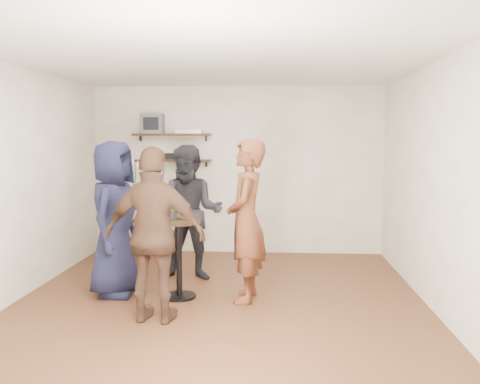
{
  "coord_description": "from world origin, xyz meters",
  "views": [
    {
      "loc": [
        0.61,
        -5.39,
        1.79
      ],
      "look_at": [
        0.2,
        0.4,
        1.18
      ],
      "focal_mm": 38.0,
      "sensor_mm": 36.0,
      "label": 1
    }
  ],
  "objects_px": {
    "drinks_table": "(179,248)",
    "side_table": "(135,224)",
    "radio": "(172,156)",
    "person_plaid": "(246,221)",
    "crt_monitor": "(153,124)",
    "dvd_deck": "(189,132)",
    "person_navy": "(114,219)",
    "person_brown": "(155,235)",
    "person_dark": "(191,213)"
  },
  "relations": [
    {
      "from": "crt_monitor",
      "to": "dvd_deck",
      "type": "distance_m",
      "value": 0.58
    },
    {
      "from": "crt_monitor",
      "to": "person_brown",
      "type": "xyz_separation_m",
      "value": [
        0.73,
        -2.99,
        -1.16
      ]
    },
    {
      "from": "crt_monitor",
      "to": "person_navy",
      "type": "relative_size",
      "value": 0.18
    },
    {
      "from": "radio",
      "to": "person_plaid",
      "type": "bearing_deg",
      "value": -60.37
    },
    {
      "from": "person_plaid",
      "to": "person_dark",
      "type": "relative_size",
      "value": 1.05
    },
    {
      "from": "side_table",
      "to": "drinks_table",
      "type": "distance_m",
      "value": 2.07
    },
    {
      "from": "person_plaid",
      "to": "dvd_deck",
      "type": "bearing_deg",
      "value": -153.46
    },
    {
      "from": "crt_monitor",
      "to": "side_table",
      "type": "height_order",
      "value": "crt_monitor"
    },
    {
      "from": "crt_monitor",
      "to": "dvd_deck",
      "type": "height_order",
      "value": "crt_monitor"
    },
    {
      "from": "radio",
      "to": "person_dark",
      "type": "height_order",
      "value": "person_dark"
    },
    {
      "from": "dvd_deck",
      "to": "radio",
      "type": "relative_size",
      "value": 1.82
    },
    {
      "from": "dvd_deck",
      "to": "drinks_table",
      "type": "distance_m",
      "value": 2.61
    },
    {
      "from": "dvd_deck",
      "to": "radio",
      "type": "bearing_deg",
      "value": 180.0
    },
    {
      "from": "dvd_deck",
      "to": "person_navy",
      "type": "height_order",
      "value": "dvd_deck"
    },
    {
      "from": "drinks_table",
      "to": "side_table",
      "type": "bearing_deg",
      "value": 119.12
    },
    {
      "from": "radio",
      "to": "person_plaid",
      "type": "distance_m",
      "value": 2.69
    },
    {
      "from": "person_plaid",
      "to": "person_navy",
      "type": "bearing_deg",
      "value": -91.17
    },
    {
      "from": "drinks_table",
      "to": "person_dark",
      "type": "relative_size",
      "value": 0.52
    },
    {
      "from": "radio",
      "to": "person_dark",
      "type": "relative_size",
      "value": 0.13
    },
    {
      "from": "crt_monitor",
      "to": "radio",
      "type": "distance_m",
      "value": 0.57
    },
    {
      "from": "dvd_deck",
      "to": "side_table",
      "type": "xyz_separation_m",
      "value": [
        -0.75,
        -0.43,
        -1.38
      ]
    },
    {
      "from": "radio",
      "to": "person_brown",
      "type": "relative_size",
      "value": 0.13
    },
    {
      "from": "person_plaid",
      "to": "radio",
      "type": "bearing_deg",
      "value": -147.84
    },
    {
      "from": "radio",
      "to": "side_table",
      "type": "xyz_separation_m",
      "value": [
        -0.47,
        -0.43,
        -1.0
      ]
    },
    {
      "from": "dvd_deck",
      "to": "radio",
      "type": "height_order",
      "value": "dvd_deck"
    },
    {
      "from": "person_brown",
      "to": "crt_monitor",
      "type": "bearing_deg",
      "value": -69.76
    },
    {
      "from": "side_table",
      "to": "person_plaid",
      "type": "distance_m",
      "value": 2.58
    },
    {
      "from": "person_plaid",
      "to": "person_navy",
      "type": "xyz_separation_m",
      "value": [
        -1.52,
        0.1,
        -0.01
      ]
    },
    {
      "from": "dvd_deck",
      "to": "person_navy",
      "type": "bearing_deg",
      "value": -103.08
    },
    {
      "from": "crt_monitor",
      "to": "side_table",
      "type": "relative_size",
      "value": 0.51
    },
    {
      "from": "radio",
      "to": "drinks_table",
      "type": "relative_size",
      "value": 0.25
    },
    {
      "from": "crt_monitor",
      "to": "radio",
      "type": "relative_size",
      "value": 1.45
    },
    {
      "from": "radio",
      "to": "side_table",
      "type": "bearing_deg",
      "value": -137.78
    },
    {
      "from": "side_table",
      "to": "person_brown",
      "type": "relative_size",
      "value": 0.36
    },
    {
      "from": "drinks_table",
      "to": "person_dark",
      "type": "distance_m",
      "value": 0.81
    },
    {
      "from": "person_plaid",
      "to": "drinks_table",
      "type": "bearing_deg",
      "value": -90.0
    },
    {
      "from": "crt_monitor",
      "to": "drinks_table",
      "type": "bearing_deg",
      "value": -69.99
    },
    {
      "from": "crt_monitor",
      "to": "radio",
      "type": "xyz_separation_m",
      "value": [
        0.28,
        0.0,
        -0.5
      ]
    },
    {
      "from": "person_dark",
      "to": "person_brown",
      "type": "xyz_separation_m",
      "value": [
        -0.1,
        -1.52,
        0.0
      ]
    },
    {
      "from": "dvd_deck",
      "to": "drinks_table",
      "type": "bearing_deg",
      "value": -83.57
    },
    {
      "from": "crt_monitor",
      "to": "person_brown",
      "type": "distance_m",
      "value": 3.29
    },
    {
      "from": "side_table",
      "to": "person_navy",
      "type": "relative_size",
      "value": 0.35
    },
    {
      "from": "radio",
      "to": "person_brown",
      "type": "xyz_separation_m",
      "value": [
        0.45,
        -2.99,
        -0.66
      ]
    },
    {
      "from": "crt_monitor",
      "to": "person_dark",
      "type": "distance_m",
      "value": 2.05
    },
    {
      "from": "side_table",
      "to": "dvd_deck",
      "type": "bearing_deg",
      "value": 29.69
    },
    {
      "from": "side_table",
      "to": "radio",
      "type": "bearing_deg",
      "value": 42.22
    },
    {
      "from": "person_navy",
      "to": "person_brown",
      "type": "distance_m",
      "value": 1.06
    },
    {
      "from": "person_dark",
      "to": "person_navy",
      "type": "relative_size",
      "value": 0.97
    },
    {
      "from": "dvd_deck",
      "to": "person_dark",
      "type": "height_order",
      "value": "dvd_deck"
    },
    {
      "from": "radio",
      "to": "dvd_deck",
      "type": "bearing_deg",
      "value": 0.0
    }
  ]
}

